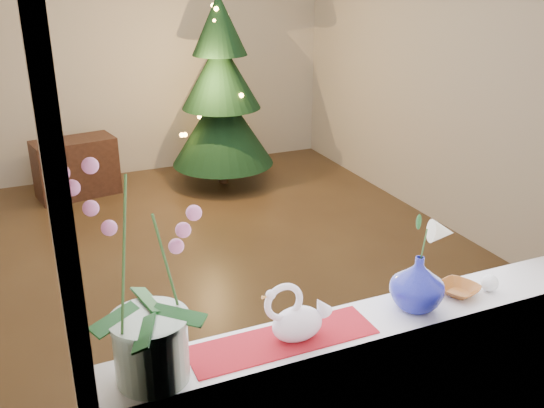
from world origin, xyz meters
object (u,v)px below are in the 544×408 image
Objects in this scene: blue_vase at (418,279)px; xmas_tree at (221,93)px; swan at (298,312)px; amber_dish at (458,290)px; side_table at (76,168)px; orchid_pot at (145,275)px; paperweight at (490,283)px.

xmas_tree is (0.62, 4.12, -0.08)m from blue_vase.
swan is 0.52m from blue_vase.
xmas_tree is at bearing 81.47° from blue_vase.
xmas_tree is at bearing 84.56° from amber_dish.
xmas_tree is (1.14, 4.12, -0.07)m from swan.
blue_vase reaches higher than side_table.
swan is at bearing -105.48° from xmas_tree.
xmas_tree reaches higher than swan.
swan is at bearing -95.67° from side_table.
blue_vase is (0.52, 0.00, 0.02)m from swan.
amber_dish is 0.18× the size of side_table.
paperweight is at bearing -0.00° from orchid_pot.
xmas_tree is at bearing 86.46° from paperweight.
xmas_tree is (1.67, 4.13, -0.34)m from orchid_pot.
side_table is at bearing 87.29° from orchid_pot.
swan is 0.89m from paperweight.
orchid_pot is 2.90× the size of swan.
orchid_pot is 1.46m from paperweight.
paperweight is (1.42, -0.00, -0.35)m from orchid_pot.
side_table is (-0.33, 4.36, -0.74)m from swan.
blue_vase is at bearing 0.69° from orchid_pot.
side_table is (-1.21, 4.37, -0.67)m from paperweight.
paperweight is at bearing 4.16° from swan.
paperweight is 0.14m from amber_dish.
paperweight reaches higher than side_table.
orchid_pot is 4.47m from xmas_tree.
orchid_pot is at bearing -102.65° from side_table.
swan is (0.53, 0.01, -0.27)m from orchid_pot.
xmas_tree is at bearing 67.94° from orchid_pot.
orchid_pot is 0.40× the size of xmas_tree.
xmas_tree is (0.26, 4.13, 0.01)m from paperweight.
xmas_tree is at bearing 79.33° from swan.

